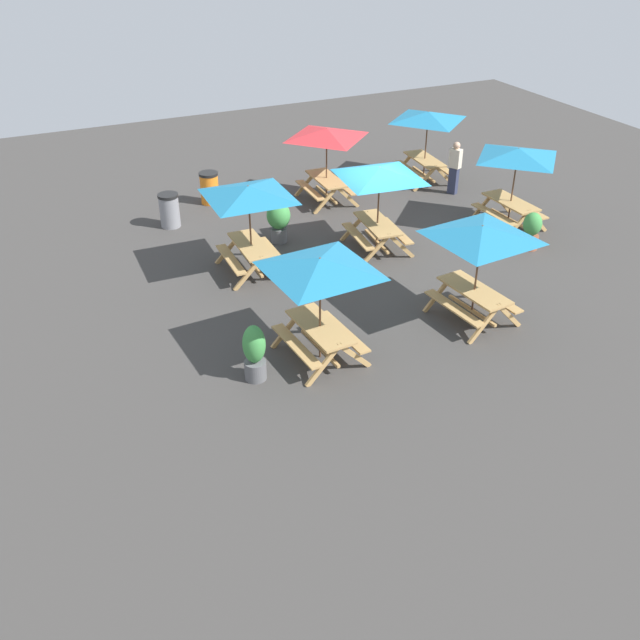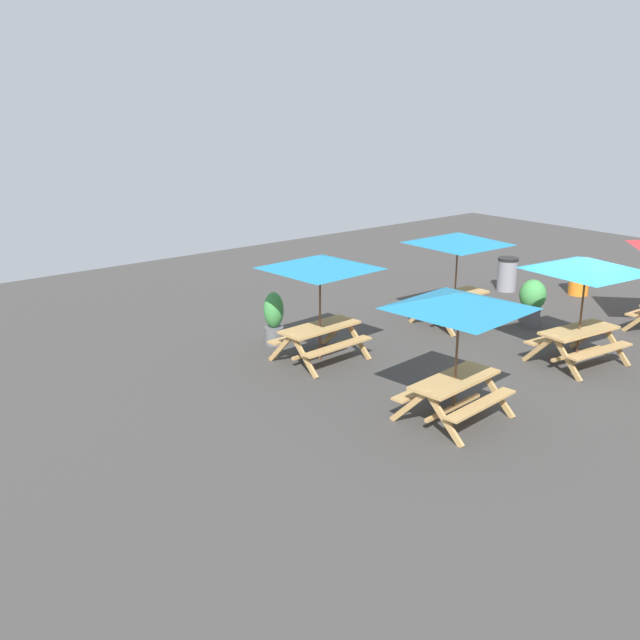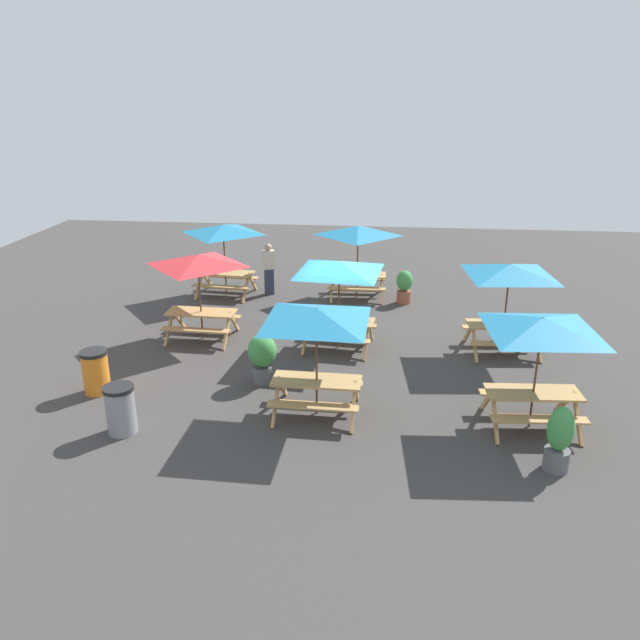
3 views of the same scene
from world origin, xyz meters
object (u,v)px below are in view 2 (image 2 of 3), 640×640
Objects in this scene: trash_bin_orange at (579,278)px; trash_bin_gray at (507,274)px; potted_plant_2 at (274,318)px; potted_plant_0 at (532,299)px; picnic_table_0 at (459,310)px; picnic_table_5 at (586,272)px; picnic_table_1 at (458,245)px; picnic_table_2 at (320,270)px.

trash_bin_orange is 1.00× the size of trash_bin_gray.
potted_plant_0 is at bearing 153.48° from potted_plant_2.
picnic_table_0 is 2.87× the size of trash_bin_gray.
picnic_table_5 reaches higher than trash_bin_orange.
potted_plant_2 is at bearing -26.52° from potted_plant_0.
picnic_table_1 is 1.01× the size of picnic_table_5.
picnic_table_0 reaches higher than potted_plant_0.
picnic_table_5 is at bearing 129.61° from potted_plant_2.
picnic_table_2 is (-0.07, -3.76, 0.00)m from picnic_table_0.
potted_plant_2 is at bearing -94.68° from picnic_table_0.
potted_plant_0 reaches higher than trash_bin_gray.
picnic_table_2 is 5.93m from potted_plant_0.
potted_plant_0 is 6.43m from potted_plant_2.
picnic_table_2 is 9.27m from trash_bin_orange.
picnic_table_1 is at bearing 160.29° from potted_plant_2.
picnic_table_0 is 5.67m from picnic_table_1.
potted_plant_2 is at bearing -18.06° from picnic_table_1.
picnic_table_5 is 3.01m from potted_plant_0.
picnic_table_5 reaches higher than trash_bin_gray.
potted_plant_0 is (-5.61, 1.39, -1.32)m from picnic_table_2.
picnic_table_2 is 2.88× the size of trash_bin_gray.
picnic_table_1 is (-4.31, -3.68, 0.00)m from picnic_table_0.
trash_bin_orange is 3.63m from potted_plant_0.
picnic_table_5 is 6.11m from trash_bin_orange.
picnic_table_0 is 1.00× the size of picnic_table_2.
potted_plant_2 reaches higher than trash_bin_gray.
trash_bin_gray is 8.06m from potted_plant_2.
picnic_table_1 is 2.88× the size of trash_bin_gray.
picnic_table_0 is at bearing 22.71° from potted_plant_0.
picnic_table_1 and picnic_table_2 have the same top height.
trash_bin_gray is (-7.98, -4.82, -1.49)m from picnic_table_0.
potted_plant_0 is at bearing 138.15° from picnic_table_1.
picnic_table_5 is (0.17, 3.52, 0.00)m from picnic_table_1.
picnic_table_1 reaches higher than trash_bin_gray.
picnic_table_1 is 2.31× the size of potted_plant_2.
trash_bin_gray is at bearing -123.22° from picnic_table_5.
potted_plant_2 reaches higher than potted_plant_0.
picnic_table_0 is 5.42m from potted_plant_2.
picnic_table_5 is at bearing 31.23° from trash_bin_orange.
potted_plant_0 is at bearing 46.69° from trash_bin_gray.
trash_bin_gray is at bearing -154.35° from picnic_table_0.
picnic_table_2 is 2.44× the size of potted_plant_0.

